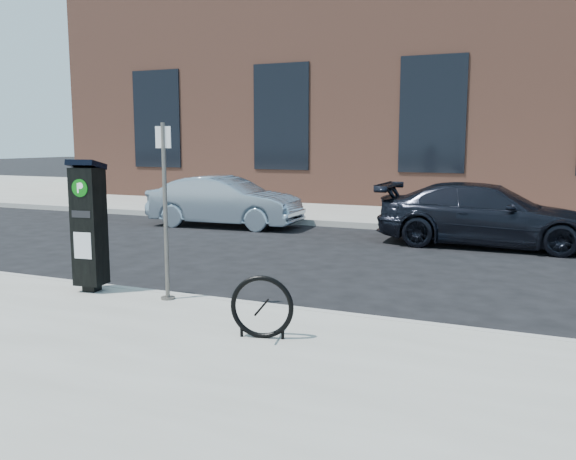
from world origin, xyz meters
The scene contains 10 objects.
ground centered at (0.00, 0.00, 0.00)m, with size 120.00×120.00×0.00m, color black.
sidewalk_far centered at (0.00, 14.00, 0.07)m, with size 60.00×12.00×0.15m, color gray.
curb_near centered at (0.00, -0.02, 0.07)m, with size 60.00×0.12×0.16m, color #9E9B93.
curb_far centered at (0.00, 8.02, 0.07)m, with size 60.00×0.12×0.16m, color #9E9B93.
building centered at (0.00, 17.00, 4.15)m, with size 28.00×10.05×8.25m.
parking_kiosk centered at (-2.31, -0.35, 1.08)m, with size 0.46×0.42×1.82m.
sign_pole centered at (-1.08, -0.30, 1.29)m, with size 0.20×0.18×2.29m.
bike_rack centered at (0.76, -1.24, 0.48)m, with size 0.67×0.21×0.68m.
car_silver centered at (-4.32, 6.93, 0.65)m, with size 1.38×3.97×1.31m, color #8497A8.
car_dark centered at (2.23, 6.58, 0.66)m, with size 1.86×4.57×1.33m, color black.
Camera 1 is at (3.50, -6.81, 2.21)m, focal length 38.00 mm.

